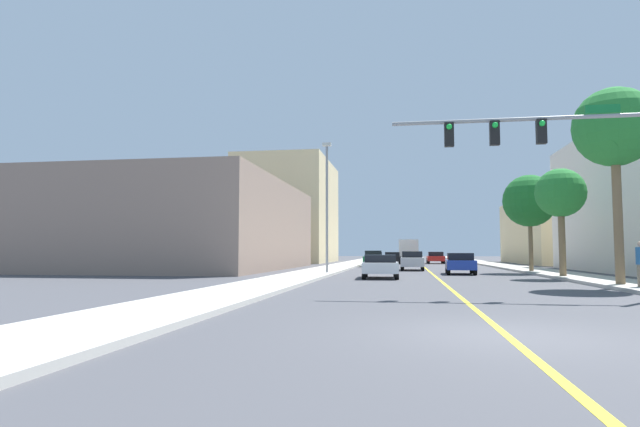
{
  "coord_description": "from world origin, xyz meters",
  "views": [
    {
      "loc": [
        -1.79,
        -9.89,
        1.51
      ],
      "look_at": [
        -5.55,
        13.36,
        3.2
      ],
      "focal_mm": 29.27,
      "sensor_mm": 36.0,
      "label": 1
    }
  ],
  "objects_px": {
    "palm_near": "(614,129)",
    "delivery_truck": "(409,250)",
    "car_red": "(436,257)",
    "car_blue": "(460,263)",
    "car_green": "(373,259)",
    "car_silver": "(412,260)",
    "street_lamp": "(327,200)",
    "palm_mid": "(560,194)",
    "palm_far": "(529,201)",
    "traffic_signal_mast": "(567,152)",
    "car_white": "(380,266)",
    "car_black": "(392,258)"
  },
  "relations": [
    {
      "from": "car_red",
      "to": "car_silver",
      "type": "relative_size",
      "value": 0.99
    },
    {
      "from": "palm_near",
      "to": "palm_far",
      "type": "distance_m",
      "value": 14.21
    },
    {
      "from": "car_blue",
      "to": "car_silver",
      "type": "xyz_separation_m",
      "value": [
        -2.96,
        6.46,
        0.04
      ]
    },
    {
      "from": "car_blue",
      "to": "car_red",
      "type": "bearing_deg",
      "value": 92.56
    },
    {
      "from": "palm_near",
      "to": "delivery_truck",
      "type": "relative_size",
      "value": 0.96
    },
    {
      "from": "car_red",
      "to": "car_silver",
      "type": "height_order",
      "value": "car_silver"
    },
    {
      "from": "car_silver",
      "to": "palm_mid",
      "type": "bearing_deg",
      "value": -53.64
    },
    {
      "from": "traffic_signal_mast",
      "to": "palm_near",
      "type": "height_order",
      "value": "palm_near"
    },
    {
      "from": "palm_near",
      "to": "delivery_truck",
      "type": "height_order",
      "value": "palm_near"
    },
    {
      "from": "palm_far",
      "to": "car_white",
      "type": "xyz_separation_m",
      "value": [
        -9.8,
        -8.19,
        -4.2
      ]
    },
    {
      "from": "palm_far",
      "to": "car_blue",
      "type": "relative_size",
      "value": 1.67
    },
    {
      "from": "palm_far",
      "to": "palm_near",
      "type": "bearing_deg",
      "value": -89.01
    },
    {
      "from": "car_red",
      "to": "palm_far",
      "type": "bearing_deg",
      "value": -79.54
    },
    {
      "from": "car_red",
      "to": "car_green",
      "type": "distance_m",
      "value": 14.38
    },
    {
      "from": "palm_mid",
      "to": "palm_far",
      "type": "relative_size",
      "value": 0.9
    },
    {
      "from": "car_white",
      "to": "car_blue",
      "type": "xyz_separation_m",
      "value": [
        4.88,
        5.74,
        0.03
      ]
    },
    {
      "from": "car_black",
      "to": "car_silver",
      "type": "height_order",
      "value": "car_silver"
    },
    {
      "from": "palm_mid",
      "to": "street_lamp",
      "type": "bearing_deg",
      "value": 169.47
    },
    {
      "from": "car_black",
      "to": "palm_far",
      "type": "bearing_deg",
      "value": -68.93
    },
    {
      "from": "palm_far",
      "to": "car_silver",
      "type": "distance_m",
      "value": 9.77
    },
    {
      "from": "car_white",
      "to": "car_silver",
      "type": "bearing_deg",
      "value": 78.69
    },
    {
      "from": "palm_near",
      "to": "car_black",
      "type": "height_order",
      "value": "palm_near"
    },
    {
      "from": "street_lamp",
      "to": "palm_mid",
      "type": "xyz_separation_m",
      "value": [
        13.34,
        -2.48,
        -0.09
      ]
    },
    {
      "from": "palm_far",
      "to": "car_white",
      "type": "height_order",
      "value": "palm_far"
    },
    {
      "from": "palm_near",
      "to": "car_white",
      "type": "height_order",
      "value": "palm_near"
    },
    {
      "from": "palm_mid",
      "to": "car_green",
      "type": "height_order",
      "value": "palm_mid"
    },
    {
      "from": "car_silver",
      "to": "delivery_truck",
      "type": "height_order",
      "value": "delivery_truck"
    },
    {
      "from": "palm_near",
      "to": "car_blue",
      "type": "distance_m",
      "value": 14.05
    },
    {
      "from": "car_black",
      "to": "street_lamp",
      "type": "bearing_deg",
      "value": -98.31
    },
    {
      "from": "street_lamp",
      "to": "car_blue",
      "type": "xyz_separation_m",
      "value": [
        8.4,
        2.13,
        -3.99
      ]
    },
    {
      "from": "car_green",
      "to": "car_silver",
      "type": "bearing_deg",
      "value": 111.26
    },
    {
      "from": "street_lamp",
      "to": "car_white",
      "type": "xyz_separation_m",
      "value": [
        3.52,
        -3.62,
        -4.02
      ]
    },
    {
      "from": "traffic_signal_mast",
      "to": "car_white",
      "type": "xyz_separation_m",
      "value": [
        -6.73,
        10.71,
        -4.12
      ]
    },
    {
      "from": "car_blue",
      "to": "delivery_truck",
      "type": "xyz_separation_m",
      "value": [
        -2.93,
        34.48,
        0.85
      ]
    },
    {
      "from": "palm_mid",
      "to": "palm_far",
      "type": "distance_m",
      "value": 7.06
    },
    {
      "from": "car_green",
      "to": "car_blue",
      "type": "bearing_deg",
      "value": 112.46
    },
    {
      "from": "street_lamp",
      "to": "car_red",
      "type": "bearing_deg",
      "value": 74.38
    },
    {
      "from": "car_red",
      "to": "car_blue",
      "type": "bearing_deg",
      "value": -90.39
    },
    {
      "from": "car_white",
      "to": "traffic_signal_mast",
      "type": "bearing_deg",
      "value": -60.21
    },
    {
      "from": "traffic_signal_mast",
      "to": "car_blue",
      "type": "xyz_separation_m",
      "value": [
        -1.85,
        16.46,
        -4.09
      ]
    },
    {
      "from": "palm_near",
      "to": "car_red",
      "type": "distance_m",
      "value": 40.52
    },
    {
      "from": "traffic_signal_mast",
      "to": "palm_near",
      "type": "bearing_deg",
      "value": 55.36
    },
    {
      "from": "palm_far",
      "to": "car_silver",
      "type": "bearing_deg",
      "value": 152.97
    },
    {
      "from": "car_silver",
      "to": "palm_near",
      "type": "bearing_deg",
      "value": -65.02
    },
    {
      "from": "car_blue",
      "to": "car_silver",
      "type": "bearing_deg",
      "value": 117.28
    },
    {
      "from": "traffic_signal_mast",
      "to": "car_white",
      "type": "height_order",
      "value": "traffic_signal_mast"
    },
    {
      "from": "car_red",
      "to": "car_green",
      "type": "bearing_deg",
      "value": -117.34
    },
    {
      "from": "palm_far",
      "to": "car_blue",
      "type": "height_order",
      "value": "palm_far"
    },
    {
      "from": "car_white",
      "to": "car_red",
      "type": "bearing_deg",
      "value": 79.34
    },
    {
      "from": "traffic_signal_mast",
      "to": "car_green",
      "type": "xyz_separation_m",
      "value": [
        -8.34,
        31.75,
        -4.04
      ]
    }
  ]
}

